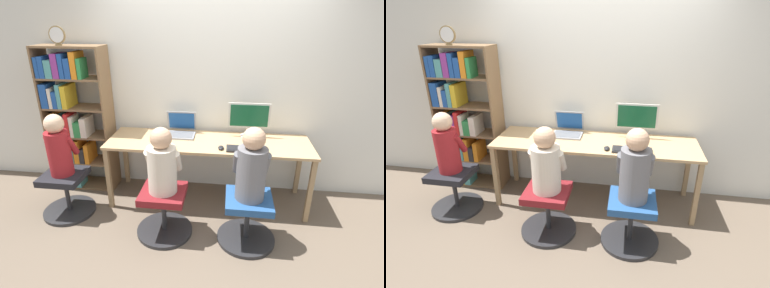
# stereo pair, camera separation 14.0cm
# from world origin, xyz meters

# --- Properties ---
(ground_plane) EXTENTS (14.00, 14.00, 0.00)m
(ground_plane) POSITION_xyz_m (0.00, 0.00, 0.00)
(ground_plane) COLOR brown
(wall_back) EXTENTS (10.00, 0.05, 2.60)m
(wall_back) POSITION_xyz_m (0.00, 0.73, 1.30)
(wall_back) COLOR silver
(wall_back) RESTS_ON ground_plane
(desk) EXTENTS (2.29, 0.67, 0.77)m
(desk) POSITION_xyz_m (0.00, 0.33, 0.70)
(desk) COLOR tan
(desk) RESTS_ON ground_plane
(desktop_monitor) EXTENTS (0.48, 0.17, 0.40)m
(desktop_monitor) POSITION_xyz_m (0.45, 0.53, 0.99)
(desktop_monitor) COLOR beige
(desktop_monitor) RESTS_ON desk
(laptop) EXTENTS (0.35, 0.32, 0.26)m
(laptop) POSITION_xyz_m (-0.35, 0.50, 0.83)
(laptop) COLOR gray
(laptop) RESTS_ON desk
(keyboard) EXTENTS (0.42, 0.17, 0.03)m
(keyboard) POSITION_xyz_m (0.41, 0.13, 0.79)
(keyboard) COLOR #232326
(keyboard) RESTS_ON desk
(computer_mouse_by_keyboard) EXTENTS (0.06, 0.10, 0.03)m
(computer_mouse_by_keyboard) POSITION_xyz_m (0.15, 0.13, 0.79)
(computer_mouse_by_keyboard) COLOR black
(computer_mouse_by_keyboard) RESTS_ON desk
(office_chair_left) EXTENTS (0.57, 0.57, 0.50)m
(office_chair_left) POSITION_xyz_m (0.44, -0.34, 0.25)
(office_chair_left) COLOR #262628
(office_chair_left) RESTS_ON ground_plane
(office_chair_right) EXTENTS (0.57, 0.57, 0.50)m
(office_chair_right) POSITION_xyz_m (-0.39, -0.32, 0.25)
(office_chair_right) COLOR #262628
(office_chair_right) RESTS_ON ground_plane
(person_at_monitor) EXTENTS (0.33, 0.31, 0.70)m
(person_at_monitor) POSITION_xyz_m (0.44, -0.33, 0.82)
(person_at_monitor) COLOR slate
(person_at_monitor) RESTS_ON office_chair_left
(person_at_laptop) EXTENTS (0.34, 0.31, 0.66)m
(person_at_laptop) POSITION_xyz_m (-0.39, -0.32, 0.79)
(person_at_laptop) COLOR beige
(person_at_laptop) RESTS_ON office_chair_right
(bookshelf) EXTENTS (0.79, 0.32, 1.78)m
(bookshelf) POSITION_xyz_m (-1.69, 0.48, 0.89)
(bookshelf) COLOR brown
(bookshelf) RESTS_ON ground_plane
(desk_clock) EXTENTS (0.18, 0.03, 0.20)m
(desk_clock) POSITION_xyz_m (-1.65, 0.40, 1.89)
(desk_clock) COLOR olive
(desk_clock) RESTS_ON bookshelf
(office_chair_side) EXTENTS (0.57, 0.57, 0.50)m
(office_chair_side) POSITION_xyz_m (-1.54, -0.12, 0.25)
(office_chair_side) COLOR #262628
(office_chair_side) RESTS_ON ground_plane
(person_near_shelf) EXTENTS (0.30, 0.29, 0.67)m
(person_near_shelf) POSITION_xyz_m (-1.54, -0.11, 0.81)
(person_near_shelf) COLOR maroon
(person_near_shelf) RESTS_ON office_chair_side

